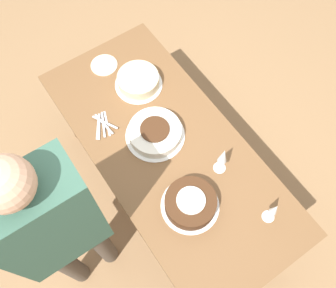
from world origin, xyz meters
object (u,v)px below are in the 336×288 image
object	(u,v)px
cake_center_white	(155,133)
cake_back_decorated	(138,81)
person_cutting	(56,229)
wine_glass_near	(223,157)
wine_glass_far	(274,210)
cake_front_chocolate	(190,203)

from	to	relation	value
cake_center_white	cake_back_decorated	world-z (taller)	same
cake_back_decorated	person_cutting	distance (m)	1.03
wine_glass_near	wine_glass_far	bearing A→B (deg)	6.26
cake_center_white	cake_front_chocolate	size ratio (longest dim) A/B	1.11
cake_center_white	person_cutting	distance (m)	0.77
wine_glass_far	person_cutting	bearing A→B (deg)	-117.42
cake_center_white	wine_glass_far	size ratio (longest dim) A/B	1.78
cake_front_chocolate	cake_back_decorated	bearing A→B (deg)	166.50
cake_back_decorated	person_cutting	xyz separation A→B (m)	(0.61, -0.79, 0.23)
cake_front_chocolate	wine_glass_near	distance (m)	0.29
cake_center_white	cake_back_decorated	distance (m)	0.37
cake_center_white	wine_glass_near	bearing A→B (deg)	25.90
cake_center_white	wine_glass_near	world-z (taller)	wine_glass_near
wine_glass_near	wine_glass_far	xyz separation A→B (m)	(0.36, 0.04, -0.03)
cake_center_white	wine_glass_near	distance (m)	0.43
cake_center_white	wine_glass_near	size ratio (longest dim) A/B	1.49
wine_glass_near	person_cutting	bearing A→B (deg)	-97.23
cake_front_chocolate	person_cutting	world-z (taller)	person_cutting
cake_center_white	cake_back_decorated	xyz separation A→B (m)	(-0.35, 0.11, 0.00)
cake_back_decorated	wine_glass_near	bearing A→B (deg)	5.30
cake_front_chocolate	person_cutting	bearing A→B (deg)	-107.61
person_cutting	wine_glass_far	bearing A→B (deg)	-27.10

